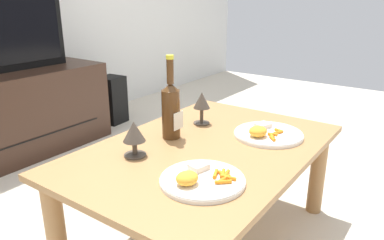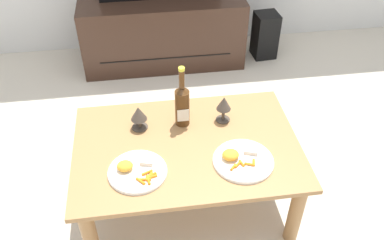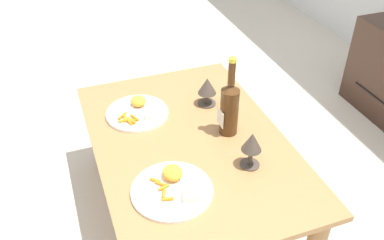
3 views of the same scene
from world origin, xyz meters
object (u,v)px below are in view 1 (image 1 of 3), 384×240
Objects in this scene: floor_speaker at (112,100)px; wine_bottle at (170,108)px; dining_table at (205,163)px; dinner_plate_right at (267,133)px; goblet_right at (202,102)px; dinner_plate_left at (201,179)px; tv_stand at (7,115)px; goblet_left at (134,134)px.

floor_speaker is 1.57m from wine_bottle.
dining_table is 0.29m from dinner_plate_right.
wine_bottle is 0.22m from goblet_right.
floor_speaker is at bearing 55.86° from dinner_plate_left.
dinner_plate_left is (-0.25, -1.64, 0.17)m from tv_stand.
floor_speaker is 1.69m from goblet_left.
floor_speaker is 1.38× the size of dinner_plate_left.
goblet_right is 0.55× the size of dinner_plate_left.
tv_stand reaches higher than dinner_plate_left.
dinner_plate_right is (0.03, -0.31, -0.09)m from goblet_right.
goblet_right is (0.21, 0.16, 0.17)m from dining_table.
tv_stand is (0.01, 1.49, -0.09)m from dining_table.
tv_stand is 3.33× the size of floor_speaker.
dinner_plate_left is (-0.03, -0.31, -0.07)m from goblet_left.
dining_table is at bearing -142.84° from goblet_right.
dining_table is 3.87× the size of dinner_plate_right.
tv_stand reaches higher than floor_speaker.
wine_bottle reaches higher than goblet_right.
dinner_plate_left is at bearing -128.49° from floor_speaker.
tv_stand is at bearing 80.34° from goblet_left.
tv_stand is at bearing 89.80° from dining_table.
dinner_plate_right is at bearing -33.91° from goblet_left.
floor_speaker is 1.94m from dinner_plate_left.
floor_speaker is 1.31× the size of dinner_plate_right.
goblet_right is at bearing -120.14° from floor_speaker.
goblet_left reaches higher than dining_table.
dinner_plate_left reaches higher than dining_table.
dinner_plate_right is (0.24, -0.32, -0.11)m from wine_bottle.
goblet_right is 0.52× the size of dinner_plate_right.
goblet_right reaches higher than dinner_plate_right.
dining_table is at bearing -88.57° from wine_bottle.
dining_table is 0.26m from wine_bottle.
goblet_left is at bearing -178.28° from wine_bottle.
wine_bottle is 0.22m from goblet_left.
wine_bottle reaches higher than goblet_left.
floor_speaker is at bearing 50.63° from goblet_left.
floor_speaker is (0.83, 1.45, -0.17)m from dining_table.
goblet_right is (0.21, -1.33, 0.26)m from tv_stand.
goblet_left is at bearing -133.72° from floor_speaker.
dinner_plate_left is (-1.08, -1.60, 0.25)m from floor_speaker.
wine_bottle is 1.19× the size of dinner_plate_right.
goblet_right is (0.22, -0.01, -0.03)m from wine_bottle.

